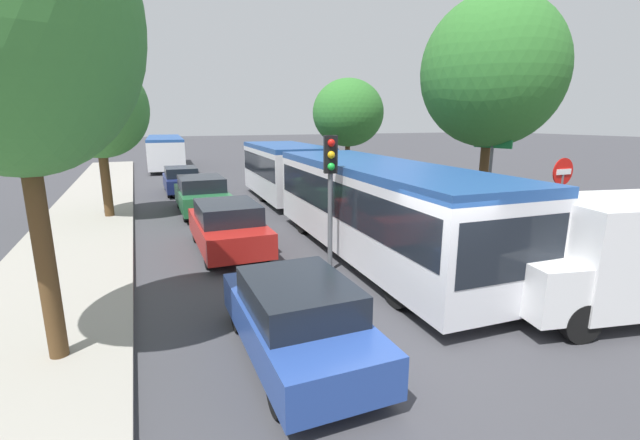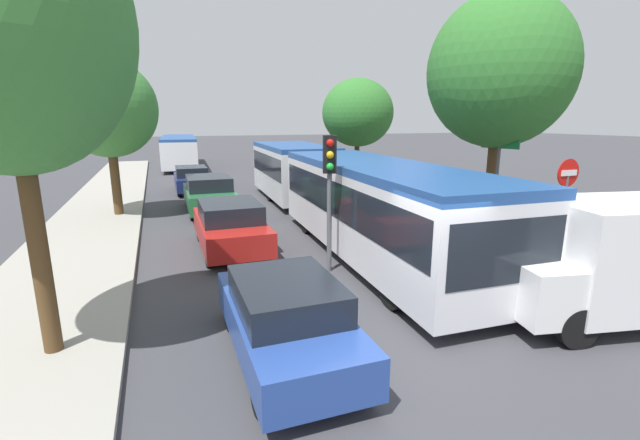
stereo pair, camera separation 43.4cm
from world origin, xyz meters
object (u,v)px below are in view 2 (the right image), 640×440
tree_left_mid (108,109)px  tree_right_mid (357,115)px  queued_car_red (230,226)px  traffic_light (330,173)px  queued_car_blue (286,318)px  white_van (639,257)px  articulated_bus (332,184)px  city_bus_rear (179,149)px  tree_left_near (11,31)px  tree_right_near (500,75)px  queued_car_green (209,194)px  direction_sign_post (499,156)px  queued_car_navy (192,179)px  no_entry_sign (565,196)px

tree_left_mid → tree_right_mid: (11.90, 3.32, -0.13)m
queued_car_red → traffic_light: traffic_light is taller
queued_car_blue → white_van: 6.75m
articulated_bus → city_bus_rear: 23.29m
queued_car_red → tree_left_near: 7.38m
traffic_light → queued_car_blue: bearing=-14.4°
articulated_bus → queued_car_red: (-3.92, -1.70, -0.78)m
queued_car_blue → tree_right_near: (9.26, 5.84, 4.53)m
queued_car_blue → tree_left_mid: 13.04m
queued_car_green → queued_car_red: bearing=-180.0°
direction_sign_post → tree_left_mid: tree_left_mid is taller
queued_car_green → queued_car_navy: size_ratio=1.10×
queued_car_red → tree_right_near: 10.18m
articulated_bus → no_entry_sign: no_entry_sign is taller
articulated_bus → queued_car_green: (-3.86, 4.01, -0.75)m
tree_left_mid → queued_car_navy: bearing=58.6°
city_bus_rear → queued_car_navy: 13.49m
queued_car_navy → tree_right_near: bearing=-140.3°
queued_car_blue → queued_car_red: 6.20m
queued_car_blue → queued_car_navy: size_ratio=0.99×
queued_car_blue → queued_car_navy: queued_car_navy is taller
queued_car_blue → traffic_light: (2.16, 3.49, 1.82)m
white_van → tree_right_mid: tree_right_mid is taller
articulated_bus → tree_right_near: bearing=71.3°
city_bus_rear → tree_right_mid: size_ratio=1.92×
articulated_bus → queued_car_navy: articulated_bus is taller
tree_left_mid → articulated_bus: bearing=-30.0°
direction_sign_post → tree_left_mid: bearing=-42.6°
queued_car_red → queued_car_green: size_ratio=0.97×
queued_car_blue → traffic_light: size_ratio=1.14×
queued_car_red → no_entry_sign: no_entry_sign is taller
tree_left_mid → queued_car_blue: bearing=-74.9°
tree_left_near → tree_right_mid: size_ratio=1.20×
city_bus_rear → tree_left_near: size_ratio=1.59×
queued_car_green → tree_right_near: tree_right_near is taller
traffic_light → queued_car_green: bearing=-149.5°
city_bus_rear → white_van: (6.60, -31.87, -0.16)m
city_bus_rear → direction_sign_post: direction_sign_post is taller
white_van → direction_sign_post: bearing=-98.8°
direction_sign_post → tree_right_near: bearing=-124.9°
traffic_light → tree_left_near: bearing=-51.3°
city_bus_rear → articulated_bus: bearing=-167.0°
queued_car_red → tree_right_near: bearing=-91.7°
traffic_light → tree_left_near: 6.50m
white_van → tree_right_mid: bearing=-84.7°
queued_car_red → direction_sign_post: 9.17m
city_bus_rear → white_van: city_bus_rear is taller
articulated_bus → tree_left_near: tree_left_near is taller
tree_left_near → tree_left_mid: bearing=89.1°
queued_car_green → tree_right_mid: tree_right_mid is taller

